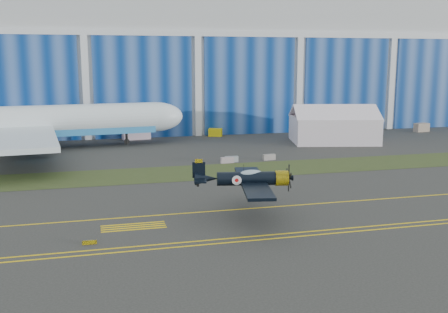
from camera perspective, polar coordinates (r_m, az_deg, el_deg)
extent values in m
plane|color=#363633|center=(61.57, 6.51, -4.04)|extent=(260.00, 260.00, 0.00)
cube|color=#475128|center=(74.45, 2.68, -1.43)|extent=(260.00, 10.00, 0.02)
cube|color=silver|center=(129.42, -4.92, 10.27)|extent=(220.00, 45.00, 30.00)
cube|color=navy|center=(107.14, -2.84, 7.59)|extent=(220.00, 0.60, 20.00)
cube|color=silver|center=(107.08, -2.89, 13.26)|extent=(220.00, 0.70, 1.20)
cube|color=yellow|center=(57.09, 8.30, -5.23)|extent=(200.00, 0.20, 0.02)
cube|color=yellow|center=(48.86, 12.62, -8.09)|extent=(80.00, 0.20, 0.02)
cube|color=yellow|center=(49.70, 12.09, -7.74)|extent=(80.00, 0.20, 0.02)
cube|color=yellow|center=(46.19, -14.43, -9.05)|extent=(1.20, 0.15, 0.35)
cube|color=silver|center=(104.23, -9.53, 2.49)|extent=(5.56, 2.85, 2.30)
cube|color=yellow|center=(106.99, -0.95, 2.64)|extent=(3.11, 2.53, 1.56)
cube|color=tan|center=(121.74, 20.70, 2.98)|extent=(3.22, 1.95, 1.84)
cube|color=#9F8D95|center=(79.04, 0.35, -0.40)|extent=(2.04, 0.76, 0.90)
cube|color=#8F959A|center=(79.77, 0.83, -0.30)|extent=(2.00, 0.61, 0.90)
cube|color=gray|center=(81.78, 4.94, -0.07)|extent=(2.06, 0.87, 0.90)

